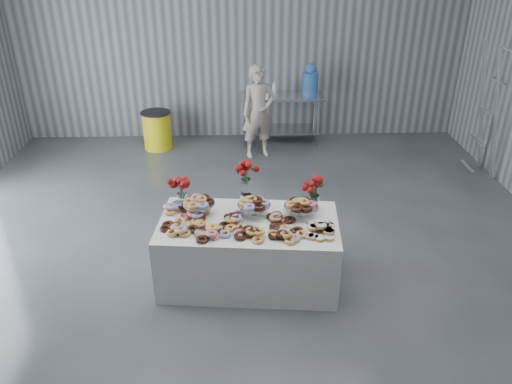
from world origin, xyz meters
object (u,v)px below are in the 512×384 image
at_px(person, 258,112).
at_px(stepladder, 488,112).
at_px(water_jug, 310,81).
at_px(prep_table, 281,110).
at_px(display_table, 249,251).
at_px(trash_barrel, 157,130).

xyz_separation_m(person, stepladder, (3.48, -0.86, 0.26)).
relative_size(person, stepladder, 0.75).
bearing_deg(water_jug, stepladder, -29.64).
xyz_separation_m(prep_table, stepladder, (3.05, -1.45, 0.42)).
xyz_separation_m(prep_table, person, (-0.43, -0.59, 0.17)).
xyz_separation_m(display_table, prep_table, (0.68, 4.10, 0.24)).
distance_m(prep_table, person, 0.75).
distance_m(water_jug, person, 1.16).
height_order(display_table, water_jug, water_jug).
distance_m(person, trash_barrel, 1.89).
distance_m(water_jug, trash_barrel, 2.85).
bearing_deg(water_jug, display_table, -106.04).
bearing_deg(stepladder, trash_barrel, 166.63).
xyz_separation_m(display_table, trash_barrel, (-1.55, 3.90, -0.03)).
height_order(display_table, prep_table, prep_table).
bearing_deg(display_table, stepladder, 35.37).
relative_size(water_jug, stepladder, 0.27).
bearing_deg(prep_table, display_table, -99.39).
bearing_deg(water_jug, trash_barrel, -175.84).
bearing_deg(trash_barrel, stepladder, -13.37).
bearing_deg(display_table, prep_table, 80.61).
bearing_deg(person, trash_barrel, 151.89).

